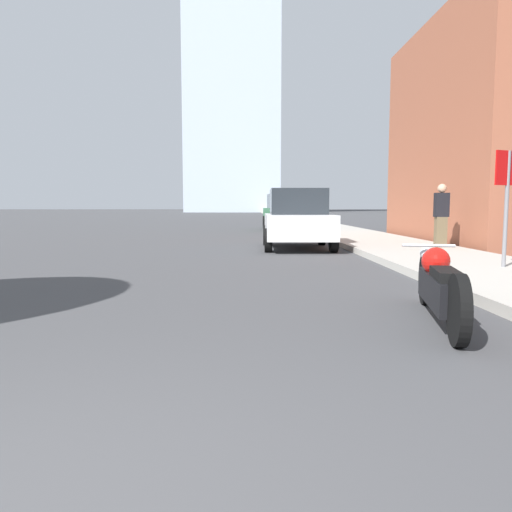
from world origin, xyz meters
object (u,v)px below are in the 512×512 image
at_px(motorcycle, 439,285).
at_px(pedestrian, 441,215).
at_px(stop_sign, 507,188).
at_px(parked_car_white, 297,219).
at_px(parked_car_green, 282,212).

height_order(motorcycle, pedestrian, pedestrian).
xyz_separation_m(stop_sign, pedestrian, (0.55, 4.32, -0.55)).
relative_size(motorcycle, parked_car_white, 0.64).
bearing_deg(motorcycle, pedestrian, 80.37).
bearing_deg(pedestrian, parked_car_green, 104.09).
distance_m(stop_sign, pedestrian, 4.39).
xyz_separation_m(motorcycle, parked_car_green, (-0.17, 20.81, 0.53)).
bearing_deg(stop_sign, pedestrian, 82.75).
xyz_separation_m(parked_car_white, parked_car_green, (0.40, 11.58, 0.07)).
relative_size(parked_car_white, stop_sign, 1.94).
relative_size(stop_sign, pedestrian, 1.23).
xyz_separation_m(motorcycle, stop_sign, (2.54, 3.52, 1.16)).
bearing_deg(stop_sign, parked_car_white, 118.53).
bearing_deg(pedestrian, parked_car_white, 159.20).
distance_m(motorcycle, parked_car_green, 20.82).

